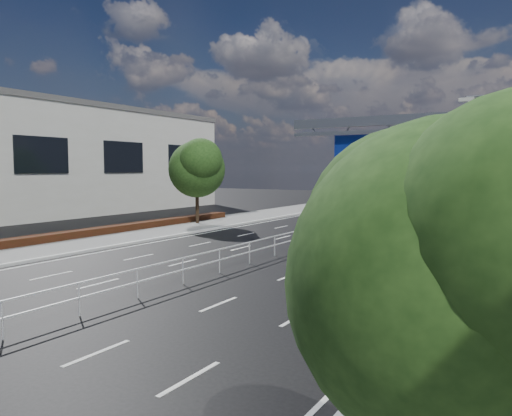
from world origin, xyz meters
The scene contains 16 objects.
ground centered at (0.00, 0.00, 0.00)m, with size 160.00×160.00×0.00m, color black.
kerb_near centered at (-9.00, 0.00, 0.07)m, with size 0.25×140.00×0.15m, color silver.
kerb_far centered at (9.00, 0.00, 0.07)m, with size 0.25×140.00×0.15m, color silver.
median_fence centered at (0.00, 22.50, 0.53)m, with size 0.05×85.00×1.02m.
hedge_near centered at (-13.30, 5.00, 0.36)m, with size 1.00×36.00×0.44m, color black.
overhead_gantry centered at (6.74, 10.05, 5.61)m, with size 10.24×0.38×7.45m.
near_building centered at (-30.00, 18.00, 5.00)m, with size 12.00×38.00×10.00m, color beige.
near_tree_back centered at (-11.94, 17.97, 4.61)m, with size 4.84×4.51×6.69m.
far_tree_a centered at (11.24, -8.02, 3.49)m, with size 3.52×3.28×5.02m.
white_minivan centered at (-3.83, 28.03, 0.90)m, with size 2.24×4.40×1.84m.
red_bus centered at (-6.90, 41.47, 1.61)m, with size 3.07×10.48×3.09m.
near_car_silver centered at (-4.53, 30.92, 0.73)m, with size 1.73×4.29×1.46m, color #B3B5BB.
near_car_dark centered at (-3.52, 59.82, 0.78)m, with size 1.65×4.72×1.56m, color black.
silver_minivan centered at (6.50, 13.89, 1.00)m, with size 2.74×5.15×2.04m.
parked_car_teal centered at (8.30, 12.00, 0.62)m, with size 2.07×4.50×1.25m, color #166562.
parked_car_dark centered at (7.75, 28.23, 0.64)m, with size 1.79×4.40×1.28m, color black.
Camera 1 is at (11.99, -12.94, 4.37)m, focal length 35.00 mm.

